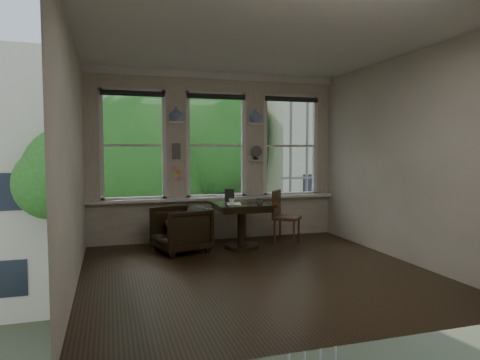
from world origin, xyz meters
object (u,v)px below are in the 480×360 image
object	(u,v)px
side_chair_right	(287,217)
mug	(232,201)
table	(242,225)
armchair_left	(181,229)
laptop	(250,202)

from	to	relation	value
side_chair_right	mug	bearing A→B (deg)	138.81
table	armchair_left	distance (m)	1.00
armchair_left	mug	size ratio (longest dim) A/B	8.29
table	laptop	world-z (taller)	laptop
table	laptop	size ratio (longest dim) A/B	3.03
table	side_chair_right	bearing A→B (deg)	5.32
armchair_left	side_chair_right	size ratio (longest dim) A/B	0.86
armchair_left	mug	world-z (taller)	mug
table	armchair_left	bearing A→B (deg)	178.57
table	side_chair_right	world-z (taller)	side_chair_right
armchair_left	mug	xyz separation A→B (m)	(0.80, -0.14, 0.43)
side_chair_right	mug	size ratio (longest dim) A/B	9.62
side_chair_right	laptop	size ratio (longest dim) A/B	3.10
table	armchair_left	size ratio (longest dim) A/B	1.14
table	mug	size ratio (longest dim) A/B	9.41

